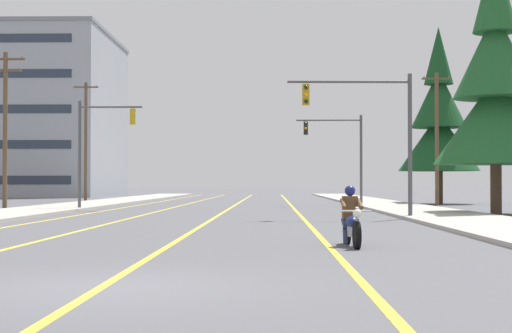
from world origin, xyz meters
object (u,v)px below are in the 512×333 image
at_px(conifer_tree_right_verge_near, 495,91).
at_px(traffic_signal_mid_right, 342,146).
at_px(traffic_signal_near_right, 374,122).
at_px(motorcycle_with_rider, 351,222).
at_px(utility_pole_right_far, 437,136).
at_px(utility_pole_left_near, 5,125).
at_px(traffic_signal_near_left, 97,139).
at_px(apartment_building_far_left_block, 5,116).
at_px(conifer_tree_right_verge_far, 439,123).
at_px(utility_pole_left_far, 86,139).

bearing_deg(conifer_tree_right_verge_near, traffic_signal_mid_right, 110.30).
height_order(traffic_signal_near_right, conifer_tree_right_verge_near, conifer_tree_right_verge_near).
bearing_deg(traffic_signal_near_right, motorcycle_with_rider, -99.33).
xyz_separation_m(utility_pole_right_far, conifer_tree_right_verge_near, (-0.28, -15.26, 1.34)).
bearing_deg(traffic_signal_near_right, conifer_tree_right_verge_near, 36.43).
height_order(motorcycle_with_rider, utility_pole_left_near, utility_pole_left_near).
height_order(traffic_signal_mid_right, conifer_tree_right_verge_near, conifer_tree_right_verge_near).
height_order(traffic_signal_near_left, apartment_building_far_left_block, apartment_building_far_left_block).
bearing_deg(traffic_signal_near_left, motorcycle_with_rider, -65.84).
bearing_deg(traffic_signal_mid_right, utility_pole_left_near, -154.02).
distance_m(conifer_tree_right_verge_near, apartment_building_far_left_block, 69.68).
xyz_separation_m(traffic_signal_near_right, conifer_tree_right_verge_far, (7.88, 24.68, 1.83)).
relative_size(motorcycle_with_rider, conifer_tree_right_verge_far, 0.17).
relative_size(traffic_signal_near_right, apartment_building_far_left_block, 0.24).
distance_m(utility_pole_left_near, apartment_building_far_left_block, 51.69).
relative_size(utility_pole_right_far, conifer_tree_right_verge_near, 0.68).
height_order(utility_pole_left_near, utility_pole_left_far, utility_pole_left_far).
xyz_separation_m(traffic_signal_near_left, utility_pole_left_near, (-5.28, 0.01, 0.83)).
bearing_deg(utility_pole_right_far, traffic_signal_near_right, -108.68).
bearing_deg(conifer_tree_right_verge_far, traffic_signal_near_left, -148.69).
relative_size(utility_pole_left_near, utility_pole_right_far, 1.00).
height_order(motorcycle_with_rider, utility_pole_right_far, utility_pole_right_far).
bearing_deg(utility_pole_left_near, utility_pole_right_far, 18.55).
distance_m(utility_pole_right_far, apartment_building_far_left_block, 58.62).
bearing_deg(traffic_signal_near_left, conifer_tree_right_verge_near, -17.13).
xyz_separation_m(motorcycle_with_rider, traffic_signal_mid_right, (2.99, 36.11, 3.49)).
bearing_deg(traffic_signal_near_right, apartment_building_far_left_block, 120.78).
bearing_deg(traffic_signal_near_right, utility_pole_right_far, 71.32).
distance_m(motorcycle_with_rider, conifer_tree_right_verge_far, 41.47).
distance_m(motorcycle_with_rider, utility_pole_left_far, 52.78).
bearing_deg(traffic_signal_near_left, conifer_tree_right_verge_far, 31.31).
relative_size(motorcycle_with_rider, utility_pole_left_near, 0.24).
xyz_separation_m(utility_pole_left_near, conifer_tree_right_verge_far, (27.45, 13.47, 1.10)).
distance_m(utility_pole_right_far, conifer_tree_right_verge_far, 4.93).
xyz_separation_m(traffic_signal_near_left, utility_pole_right_far, (21.07, 8.85, 0.66)).
distance_m(utility_pole_left_far, conifer_tree_right_verge_near, 39.89).
distance_m(traffic_signal_mid_right, utility_pole_left_far, 24.73).
height_order(traffic_signal_mid_right, utility_pole_left_near, utility_pole_left_near).
bearing_deg(motorcycle_with_rider, conifer_tree_right_verge_far, 75.40).
height_order(traffic_signal_near_left, conifer_tree_right_verge_near, conifer_tree_right_verge_near).
relative_size(traffic_signal_near_left, utility_pole_left_near, 0.69).
relative_size(utility_pole_right_far, conifer_tree_right_verge_far, 0.69).
distance_m(traffic_signal_near_right, conifer_tree_right_verge_far, 25.97).
distance_m(traffic_signal_mid_right, utility_pole_left_near, 22.34).
bearing_deg(motorcycle_with_rider, apartment_building_far_left_block, 113.89).
bearing_deg(traffic_signal_near_right, utility_pole_left_far, 120.54).
bearing_deg(traffic_signal_mid_right, conifer_tree_right_verge_near, -69.70).
bearing_deg(utility_pole_left_far, motorcycle_with_rider, -70.22).
distance_m(utility_pole_right_far, utility_pole_left_far, 30.61).
bearing_deg(traffic_signal_mid_right, motorcycle_with_rider, -94.73).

